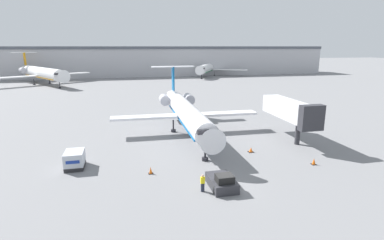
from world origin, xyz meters
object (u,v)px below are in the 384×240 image
(luggage_cart, at_px, (75,160))
(traffic_cone_left, at_px, (151,170))
(traffic_cone_right, at_px, (251,150))
(jet_bridge, at_px, (291,110))
(airplane_main, at_px, (186,111))
(traffic_cone_mid, at_px, (314,162))
(airplane_parked_far_right, at_px, (42,73))
(pushback_tug, at_px, (222,182))
(worker_near_tug, at_px, (203,183))
(airplane_parked_far_left, at_px, (209,68))

(luggage_cart, bearing_deg, traffic_cone_left, -23.83)
(traffic_cone_right, bearing_deg, jet_bridge, 26.52)
(airplane_main, xyz_separation_m, traffic_cone_mid, (11.88, -16.62, -3.15))
(airplane_main, height_order, traffic_cone_mid, airplane_main)
(luggage_cart, xyz_separation_m, airplane_parked_far_right, (-22.50, 84.54, 3.18))
(pushback_tug, height_order, jet_bridge, jet_bridge)
(worker_near_tug, relative_size, airplane_parked_far_left, 0.05)
(pushback_tug, relative_size, airplane_parked_far_left, 0.11)
(pushback_tug, xyz_separation_m, worker_near_tug, (-2.05, -0.35, 0.30))
(traffic_cone_right, xyz_separation_m, airplane_parked_far_right, (-44.30, 84.25, 3.86))
(luggage_cart, height_order, traffic_cone_left, luggage_cart)
(pushback_tug, bearing_deg, traffic_cone_left, 143.07)
(traffic_cone_left, xyz_separation_m, traffic_cone_mid, (18.98, -1.70, -0.01))
(luggage_cart, bearing_deg, traffic_cone_mid, -11.11)
(traffic_cone_right, distance_m, airplane_parked_far_left, 106.07)
(worker_near_tug, distance_m, airplane_parked_far_left, 117.25)
(airplane_main, xyz_separation_m, jet_bridge, (14.15, -7.12, 0.94))
(traffic_cone_right, height_order, traffic_cone_mid, traffic_cone_mid)
(traffic_cone_left, relative_size, airplane_parked_far_right, 0.02)
(luggage_cart, relative_size, jet_bridge, 0.24)
(worker_near_tug, relative_size, traffic_cone_right, 2.44)
(airplane_main, bearing_deg, traffic_cone_mid, -54.44)
(airplane_main, height_order, jet_bridge, airplane_main)
(worker_near_tug, bearing_deg, traffic_cone_right, 45.42)
(worker_near_tug, height_order, jet_bridge, jet_bridge)
(airplane_main, bearing_deg, airplane_parked_far_left, 71.66)
(pushback_tug, distance_m, traffic_cone_mid, 12.88)
(worker_near_tug, distance_m, jet_bridge, 21.56)
(worker_near_tug, height_order, traffic_cone_left, worker_near_tug)
(airplane_main, distance_m, pushback_tug, 20.04)
(airplane_parked_far_left, xyz_separation_m, jet_bridge, (-16.42, -99.36, 0.61))
(worker_near_tug, xyz_separation_m, jet_bridge, (16.79, 13.05, 3.54))
(pushback_tug, bearing_deg, airplane_parked_far_right, 111.83)
(airplane_main, bearing_deg, luggage_cart, -143.78)
(airplane_parked_far_left, height_order, jet_bridge, airplane_parked_far_left)
(traffic_cone_right, bearing_deg, traffic_cone_mid, -45.92)
(luggage_cart, relative_size, traffic_cone_left, 3.70)
(airplane_parked_far_right, bearing_deg, airplane_main, -62.66)
(pushback_tug, bearing_deg, traffic_cone_mid, 14.38)
(pushback_tug, height_order, traffic_cone_right, pushback_tug)
(airplane_parked_far_right, bearing_deg, traffic_cone_left, -70.76)
(traffic_cone_mid, bearing_deg, airplane_parked_far_right, 118.97)
(luggage_cart, bearing_deg, traffic_cone_right, 0.75)
(airplane_main, distance_m, airplane_parked_far_left, 97.18)
(pushback_tug, bearing_deg, worker_near_tug, -170.25)
(pushback_tug, height_order, traffic_cone_left, pushback_tug)
(traffic_cone_mid, distance_m, airplane_parked_far_right, 102.82)
(luggage_cart, distance_m, traffic_cone_mid, 27.79)
(airplane_main, relative_size, traffic_cone_right, 43.48)
(airplane_parked_far_right, bearing_deg, airplane_parked_far_left, 15.49)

